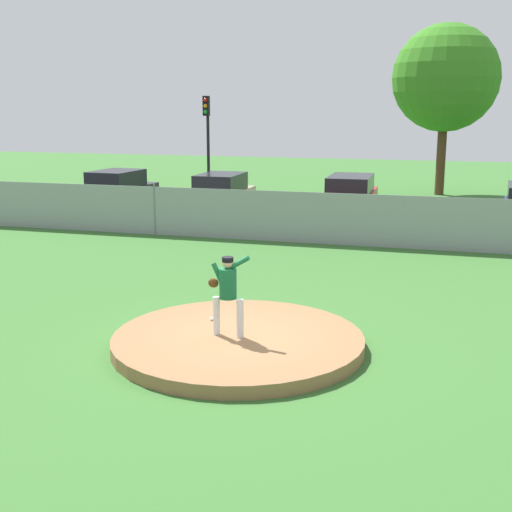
% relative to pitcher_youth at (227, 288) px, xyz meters
% --- Properties ---
extents(ground_plane, '(80.00, 80.00, 0.00)m').
position_rel_pitcher_youth_xyz_m(ground_plane, '(0.18, 6.08, -1.17)').
color(ground_plane, '#386B2D').
extents(asphalt_strip, '(44.00, 7.00, 0.01)m').
position_rel_pitcher_youth_xyz_m(asphalt_strip, '(0.18, 14.58, -1.16)').
color(asphalt_strip, '#2B2B2D').
rests_on(asphalt_strip, ground_plane).
extents(pitchers_mound, '(4.71, 4.71, 0.24)m').
position_rel_pitcher_youth_xyz_m(pitchers_mound, '(0.18, 0.08, -1.05)').
color(pitchers_mound, olive).
rests_on(pitchers_mound, ground_plane).
extents(pitcher_youth, '(0.83, 0.32, 1.56)m').
position_rel_pitcher_youth_xyz_m(pitcher_youth, '(0.00, 0.00, 0.00)').
color(pitcher_youth, silver).
rests_on(pitcher_youth, pitchers_mound).
extents(baseball, '(0.07, 0.07, 0.07)m').
position_rel_pitcher_youth_xyz_m(baseball, '(-0.59, 0.77, -0.89)').
color(baseball, white).
rests_on(baseball, pitchers_mound).
extents(chainlink_fence, '(30.94, 0.07, 1.78)m').
position_rel_pitcher_youth_xyz_m(chainlink_fence, '(0.18, 10.08, -0.32)').
color(chainlink_fence, gray).
rests_on(chainlink_fence, ground_plane).
extents(parked_car_champagne, '(1.83, 4.34, 1.70)m').
position_rel_pitcher_youth_xyz_m(parked_car_champagne, '(-5.19, 14.81, -0.36)').
color(parked_car_champagne, tan).
rests_on(parked_car_champagne, ground_plane).
extents(parked_car_charcoal, '(2.14, 4.37, 1.70)m').
position_rel_pitcher_youth_xyz_m(parked_car_charcoal, '(-9.97, 14.94, -0.36)').
color(parked_car_charcoal, '#232328').
rests_on(parked_car_charcoal, ground_plane).
extents(parked_car_red, '(1.85, 4.77, 1.77)m').
position_rel_pitcher_youth_xyz_m(parked_car_red, '(0.11, 14.88, -0.32)').
color(parked_car_red, '#A81919').
rests_on(parked_car_red, ground_plane).
extents(traffic_cone_orange, '(0.40, 0.40, 0.55)m').
position_rel_pitcher_youth_xyz_m(traffic_cone_orange, '(-3.25, 16.00, -0.91)').
color(traffic_cone_orange, orange).
rests_on(traffic_cone_orange, asphalt_strip).
extents(traffic_light_near, '(0.28, 0.46, 4.85)m').
position_rel_pitcher_youth_xyz_m(traffic_light_near, '(-7.17, 18.74, 2.15)').
color(traffic_light_near, black).
rests_on(traffic_light_near, ground_plane).
extents(tree_leaning_west, '(5.22, 5.22, 8.34)m').
position_rel_pitcher_youth_xyz_m(tree_leaning_west, '(3.33, 24.05, 4.55)').
color(tree_leaning_west, '#4C331E').
rests_on(tree_leaning_west, ground_plane).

